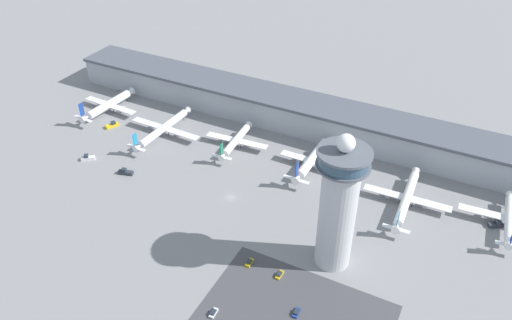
% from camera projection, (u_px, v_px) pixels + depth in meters
% --- Properties ---
extents(ground_plane, '(1000.00, 1000.00, 0.00)m').
position_uv_depth(ground_plane, '(231.00, 198.00, 223.85)').
color(ground_plane, gray).
extents(terminal_building, '(273.26, 25.00, 16.84)m').
position_uv_depth(terminal_building, '(294.00, 112.00, 269.83)').
color(terminal_building, '#A3A8B2').
rests_on(terminal_building, ground).
extents(control_tower, '(18.92, 18.92, 57.16)m').
position_uv_depth(control_tower, '(338.00, 204.00, 176.98)').
color(control_tower, '#BCBCC1').
rests_on(control_tower, ground).
extents(parking_lot_surface, '(64.00, 40.00, 0.01)m').
position_uv_depth(parking_lot_surface, '(296.00, 314.00, 172.30)').
color(parking_lot_surface, '#424247').
rests_on(parking_lot_surface, ground).
extents(airplane_gate_alpha, '(36.06, 40.43, 14.03)m').
position_uv_depth(airplane_gate_alpha, '(109.00, 105.00, 284.93)').
color(airplane_gate_alpha, white).
rests_on(airplane_gate_alpha, ground).
extents(airplane_gate_bravo, '(41.82, 45.85, 12.60)m').
position_uv_depth(airplane_gate_bravo, '(164.00, 128.00, 264.44)').
color(airplane_gate_bravo, white).
rests_on(airplane_gate_bravo, ground).
extents(airplane_gate_charlie, '(33.74, 35.26, 11.88)m').
position_uv_depth(airplane_gate_charlie, '(236.00, 141.00, 255.08)').
color(airplane_gate_charlie, white).
rests_on(airplane_gate_charlie, ground).
extents(airplane_gate_delta, '(32.05, 37.11, 13.88)m').
position_uv_depth(airplane_gate_delta, '(311.00, 161.00, 239.96)').
color(airplane_gate_delta, white).
rests_on(airplane_gate_delta, ground).
extents(airplane_gate_echo, '(38.21, 45.35, 12.47)m').
position_uv_depth(airplane_gate_echo, '(407.00, 198.00, 217.20)').
color(airplane_gate_echo, white).
rests_on(airplane_gate_echo, ground).
extents(airplane_gate_foxtrot, '(40.12, 35.99, 11.91)m').
position_uv_depth(airplane_gate_foxtrot, '(509.00, 219.00, 205.93)').
color(airplane_gate_foxtrot, white).
rests_on(airplane_gate_foxtrot, ground).
extents(service_truck_catering, '(6.31, 5.26, 3.13)m').
position_uv_depth(service_truck_catering, '(496.00, 224.00, 207.77)').
color(service_truck_catering, black).
rests_on(service_truck_catering, ground).
extents(service_truck_fuel, '(5.60, 7.61, 3.01)m').
position_uv_depth(service_truck_fuel, '(112.00, 125.00, 273.08)').
color(service_truck_fuel, black).
rests_on(service_truck_fuel, ground).
extents(service_truck_baggage, '(7.68, 4.18, 3.03)m').
position_uv_depth(service_truck_baggage, '(125.00, 172.00, 237.71)').
color(service_truck_baggage, black).
rests_on(service_truck_baggage, ground).
extents(service_truck_water, '(6.76, 5.96, 3.05)m').
position_uv_depth(service_truck_water, '(88.00, 158.00, 247.38)').
color(service_truck_water, black).
rests_on(service_truck_water, ground).
extents(car_navy_sedan, '(1.91, 4.34, 1.40)m').
position_uv_depth(car_navy_sedan, '(214.00, 313.00, 172.02)').
color(car_navy_sedan, black).
rests_on(car_navy_sedan, ground).
extents(car_maroon_suv, '(1.93, 4.40, 1.35)m').
position_uv_depth(car_maroon_suv, '(297.00, 312.00, 172.17)').
color(car_maroon_suv, black).
rests_on(car_maroon_suv, ground).
extents(car_yellow_taxi, '(1.85, 4.44, 1.38)m').
position_uv_depth(car_yellow_taxi, '(280.00, 275.00, 186.14)').
color(car_yellow_taxi, black).
rests_on(car_yellow_taxi, ground).
extents(car_silver_sedan, '(2.00, 4.25, 1.54)m').
position_uv_depth(car_silver_sedan, '(249.00, 262.00, 191.06)').
color(car_silver_sedan, black).
rests_on(car_silver_sedan, ground).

